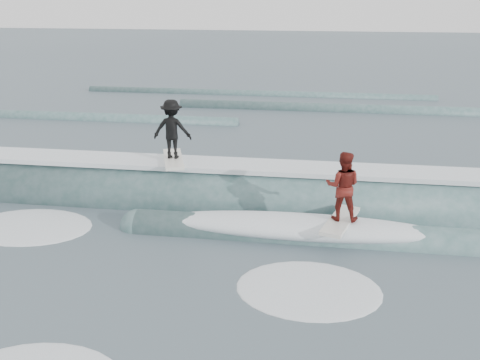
# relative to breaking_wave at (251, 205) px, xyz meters

# --- Properties ---
(ground) EXTENTS (160.00, 160.00, 0.00)m
(ground) POSITION_rel_breaking_wave_xyz_m (-0.22, -3.65, -0.04)
(ground) COLOR #3B4A57
(ground) RESTS_ON ground
(breaking_wave) EXTENTS (21.34, 3.98, 2.39)m
(breaking_wave) POSITION_rel_breaking_wave_xyz_m (0.00, 0.00, 0.00)
(breaking_wave) COLOR #355957
(breaking_wave) RESTS_ON ground
(surfer_black) EXTENTS (1.18, 2.07, 1.90)m
(surfer_black) POSITION_rel_breaking_wave_xyz_m (-2.44, 0.26, 2.15)
(surfer_black) COLOR white
(surfer_black) RESTS_ON ground
(surfer_red) EXTENTS (1.11, 2.07, 1.92)m
(surfer_red) POSITION_rel_breaking_wave_xyz_m (2.62, -1.94, 1.38)
(surfer_red) COLOR silver
(surfer_red) RESTS_ON ground
(whitewater) EXTENTS (12.76, 7.94, 0.10)m
(whitewater) POSITION_rel_breaking_wave_xyz_m (-2.63, -4.55, -0.04)
(whitewater) COLOR white
(whitewater) RESTS_ON ground
(far_swells) EXTENTS (40.08, 8.65, 0.80)m
(far_swells) POSITION_rel_breaking_wave_xyz_m (-2.57, 14.00, -0.04)
(far_swells) COLOR #355957
(far_swells) RESTS_ON ground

